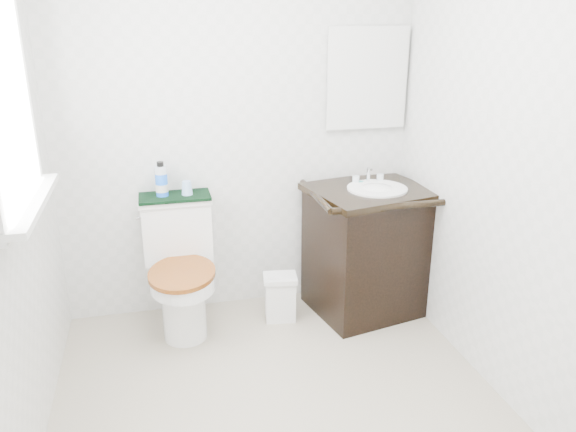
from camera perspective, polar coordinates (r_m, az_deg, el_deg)
name	(u,v)px	position (r m, az deg, el deg)	size (l,w,h in m)	color
floor	(284,414)	(2.88, -0.43, -19.52)	(2.40, 2.40, 0.00)	#A49984
wall_back	(237,123)	(3.46, -5.15, 9.34)	(2.40, 2.40, 0.00)	silver
wall_front	(411,320)	(1.26, 12.44, -10.25)	(2.40, 2.40, 0.00)	silver
wall_right	(518,159)	(2.77, 22.32, 5.34)	(2.40, 2.40, 0.00)	silver
window	(0,89)	(2.50, -27.22, 11.42)	(0.02, 0.70, 0.90)	white
mirror	(367,78)	(3.62, 8.03, 13.68)	(0.50, 0.02, 0.60)	silver
toilet	(181,274)	(3.46, -10.83, -5.77)	(0.43, 0.65, 0.79)	white
vanity	(368,247)	(3.60, 8.12, -3.11)	(0.81, 0.73, 0.92)	black
trash_bin	(280,297)	(3.56, -0.80, -8.21)	(0.23, 0.19, 0.30)	white
towel	(175,197)	(3.41, -11.44, 1.95)	(0.42, 0.22, 0.02)	black
mouthwash_bottle	(161,180)	(3.39, -12.74, 3.55)	(0.07, 0.07, 0.21)	blue
cup	(187,188)	(3.40, -10.23, 2.83)	(0.07, 0.07, 0.08)	#97C1F8
soap_bar	(360,182)	(3.57, 7.29, 3.46)	(0.07, 0.04, 0.02)	#1C877C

